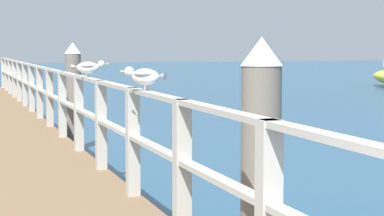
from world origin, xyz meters
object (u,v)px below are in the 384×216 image
(dock_piling_far, at_px, (73,96))
(seagull_background, at_px, (88,67))
(seagull_foreground, at_px, (145,76))
(dock_piling_near, at_px, (261,174))

(dock_piling_far, height_order, seagull_background, dock_piling_far)
(dock_piling_far, relative_size, seagull_foreground, 5.01)
(dock_piling_far, bearing_deg, seagull_background, -95.84)
(dock_piling_far, bearing_deg, dock_piling_near, -90.00)
(dock_piling_near, bearing_deg, seagull_foreground, 102.59)
(dock_piling_far, bearing_deg, seagull_foreground, -93.36)
(seagull_background, bearing_deg, dock_piling_far, -169.13)
(dock_piling_near, xyz_separation_m, dock_piling_far, (0.00, 8.30, 0.00))
(dock_piling_near, distance_m, seagull_background, 4.72)
(dock_piling_near, height_order, dock_piling_far, same)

